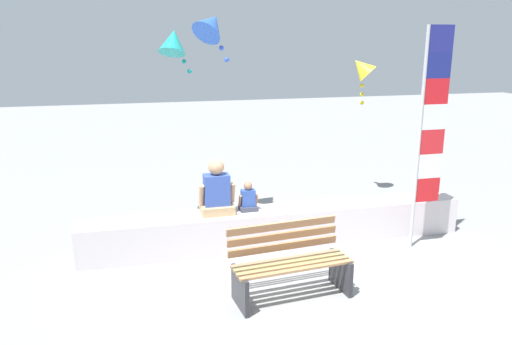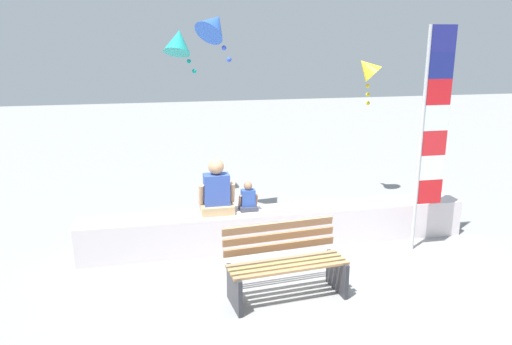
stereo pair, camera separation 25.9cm
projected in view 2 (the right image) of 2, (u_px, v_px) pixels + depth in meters
name	position (u px, v px, depth m)	size (l,w,h in m)	color
ground_plane	(298.00, 274.00, 6.80)	(40.00, 40.00, 0.00)	gray
seawall_ledge	(278.00, 227.00, 7.73)	(5.95, 0.55, 0.57)	silver
park_bench	(285.00, 265.00, 6.13)	(1.51, 0.75, 0.88)	#A6794E
person_adult	(217.00, 192.00, 7.42)	(0.54, 0.40, 0.82)	tan
person_child	(248.00, 199.00, 7.56)	(0.30, 0.22, 0.45)	#373B4B
flag_banner	(431.00, 126.00, 7.18)	(0.43, 0.05, 3.28)	#B7B7BC
kite_blue	(214.00, 25.00, 8.05)	(0.80, 0.79, 0.89)	blue
kite_yellow	(367.00, 68.00, 9.47)	(0.68, 0.70, 1.03)	yellow
kite_teal	(178.00, 42.00, 9.27)	(0.73, 0.79, 0.88)	teal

